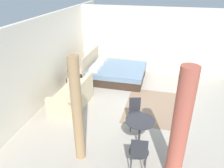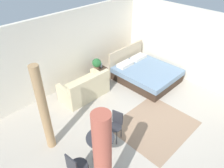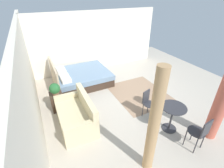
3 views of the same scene
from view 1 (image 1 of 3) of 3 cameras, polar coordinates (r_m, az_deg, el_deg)
ground_plane at (r=6.81m, az=7.36°, el=-5.31°), size 8.46×8.78×0.02m
wall_back at (r=7.11m, az=-15.88°, el=6.78°), size 8.46×0.12×2.55m
wall_right at (r=8.82m, az=10.28°, el=11.10°), size 0.12×5.78×2.55m
area_rug at (r=6.72m, az=11.37°, el=-5.95°), size 2.08×1.78×0.01m
bed at (r=8.26m, az=0.78°, el=3.04°), size 1.79×2.09×1.01m
couch at (r=6.62m, az=-10.19°, el=-3.50°), size 1.54×0.86×0.85m
nightstand at (r=7.53m, az=-9.73°, el=0.14°), size 0.49×0.37×0.52m
potted_plant at (r=7.25m, az=-10.38°, el=3.32°), size 0.31×0.31×0.42m
vase at (r=7.50m, az=-9.77°, el=2.95°), size 0.08×0.08×0.18m
balcony_table at (r=4.96m, az=7.27°, el=-11.55°), size 0.64×0.64×0.73m
cafe_chair_near_window at (r=5.58m, az=6.06°, el=-6.87°), size 0.45×0.45×0.82m
cafe_chair_near_couch at (r=4.35m, az=7.05°, el=-17.26°), size 0.43×0.43×0.91m
curtain_left at (r=4.09m, az=17.46°, el=-10.75°), size 0.31×0.31×2.32m
curtain_right at (r=4.35m, az=-9.11°, el=-7.22°), size 0.21×0.21×2.32m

